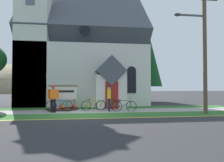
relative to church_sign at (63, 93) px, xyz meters
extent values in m
plane|color=#2B2B2D|center=(1.36, 0.57, -1.21)|extent=(140.00, 140.00, 0.00)
cube|color=#99968E|center=(1.61, -1.50, -1.21)|extent=(32.00, 2.26, 0.01)
cube|color=#2D6628|center=(1.61, -3.68, -1.21)|extent=(32.00, 2.09, 0.01)
cube|color=#2D6628|center=(1.61, 0.58, -1.21)|extent=(24.00, 1.91, 0.01)
cube|color=yellow|center=(1.61, -4.88, -1.21)|extent=(28.00, 0.16, 0.01)
cube|color=silver|center=(1.61, 5.95, 1.48)|extent=(11.45, 8.83, 5.39)
cube|color=#4C515B|center=(1.61, 5.95, 5.60)|extent=(11.95, 8.99, 8.99)
cube|color=silver|center=(-2.78, 2.86, 4.17)|extent=(2.65, 2.65, 10.76)
cube|color=silver|center=(3.67, 0.73, 0.09)|extent=(2.40, 1.60, 2.60)
cube|color=#4C515B|center=(3.67, 0.73, 1.74)|extent=(2.40, 1.80, 2.40)
cube|color=maroon|center=(3.67, -0.09, -0.16)|extent=(1.00, 0.06, 2.10)
cube|color=black|center=(5.62, 1.50, 0.89)|extent=(0.76, 0.06, 1.90)
cone|color=black|center=(5.62, 1.50, 1.84)|extent=(0.80, 0.06, 0.80)
cylinder|color=black|center=(1.61, 1.50, 5.17)|extent=(0.90, 0.06, 0.90)
cube|color=#7F6047|center=(-0.85, -0.02, -0.84)|extent=(0.12, 0.12, 0.75)
cube|color=#7F6047|center=(0.85, 0.02, -0.84)|extent=(0.12, 0.12, 0.75)
cube|color=silver|center=(0.00, 0.00, 0.01)|extent=(2.03, 0.14, 0.94)
cube|color=#7F6047|center=(0.00, 0.00, 0.54)|extent=(2.15, 0.18, 0.12)
cube|color=black|center=(0.00, -0.04, 0.12)|extent=(1.62, 0.06, 0.16)
cylinder|color=#382319|center=(0.00, -0.30, -1.16)|extent=(2.29, 2.29, 0.10)
ellipsoid|color=red|center=(0.80, -0.34, -0.99)|extent=(0.36, 0.36, 0.24)
ellipsoid|color=red|center=(-0.08, 0.01, -0.99)|extent=(0.36, 0.36, 0.24)
ellipsoid|color=#CC338C|center=(-0.50, -0.43, -0.99)|extent=(0.36, 0.36, 0.24)
ellipsoid|color=orange|center=(0.00, -0.62, -0.99)|extent=(0.36, 0.36, 0.24)
torus|color=black|center=(-0.63, -1.50, -0.85)|extent=(0.75, 0.06, 0.75)
torus|color=black|center=(0.43, -1.47, -0.85)|extent=(0.75, 0.06, 0.75)
cylinder|color=#194CA5|center=(0.07, -1.48, -0.69)|extent=(0.58, 0.06, 0.47)
cylinder|color=#194CA5|center=(-0.05, -1.48, -0.44)|extent=(0.79, 0.06, 0.09)
cylinder|color=#194CA5|center=(-0.33, -1.49, -0.66)|extent=(0.27, 0.04, 0.50)
cylinder|color=#194CA5|center=(-0.42, -1.49, -0.88)|extent=(0.43, 0.05, 0.09)
cylinder|color=#194CA5|center=(-0.54, -1.50, -0.64)|extent=(0.23, 0.04, 0.45)
cylinder|color=#194CA5|center=(0.39, -1.47, -0.66)|extent=(0.12, 0.04, 0.39)
ellipsoid|color=black|center=(-0.44, -1.49, -0.39)|extent=(0.24, 0.09, 0.05)
cylinder|color=silver|center=(0.34, -1.47, -0.45)|extent=(0.44, 0.04, 0.03)
cylinder|color=silver|center=(-0.21, -1.49, -0.91)|extent=(0.18, 0.03, 0.18)
torus|color=black|center=(3.77, -0.98, -0.87)|extent=(0.72, 0.09, 0.72)
torus|color=black|center=(2.77, -1.06, -0.87)|extent=(0.72, 0.09, 0.72)
cylinder|color=#19723F|center=(3.11, -1.03, -0.73)|extent=(0.55, 0.08, 0.43)
cylinder|color=#19723F|center=(3.22, -1.02, -0.50)|extent=(0.75, 0.09, 0.09)
cylinder|color=#19723F|center=(3.48, -1.00, -0.70)|extent=(0.26, 0.06, 0.47)
cylinder|color=#19723F|center=(3.57, -1.00, -0.90)|extent=(0.41, 0.07, 0.09)
cylinder|color=#19723F|center=(3.68, -0.99, -0.67)|extent=(0.22, 0.05, 0.42)
cylinder|color=#19723F|center=(2.81, -1.06, -0.70)|extent=(0.12, 0.04, 0.35)
ellipsoid|color=black|center=(3.59, -1.00, -0.44)|extent=(0.25, 0.10, 0.05)
cylinder|color=silver|center=(2.85, -1.05, -0.51)|extent=(0.44, 0.06, 0.03)
cylinder|color=silver|center=(3.37, -1.01, -0.92)|extent=(0.18, 0.03, 0.18)
torus|color=black|center=(1.70, -1.22, -0.87)|extent=(0.71, 0.17, 0.72)
torus|color=black|center=(2.73, -1.02, -0.87)|extent=(0.71, 0.17, 0.72)
cylinder|color=orange|center=(2.38, -1.09, -0.71)|extent=(0.56, 0.14, 0.45)
cylinder|color=orange|center=(2.27, -1.11, -0.48)|extent=(0.77, 0.18, 0.08)
cylinder|color=orange|center=(2.00, -1.16, -0.69)|extent=(0.26, 0.08, 0.48)
cylinder|color=orange|center=(1.91, -1.18, -0.90)|extent=(0.42, 0.11, 0.09)
cylinder|color=orange|center=(1.80, -1.20, -0.67)|extent=(0.22, 0.08, 0.42)
cylinder|color=orange|center=(2.69, -1.03, -0.69)|extent=(0.12, 0.06, 0.38)
ellipsoid|color=black|center=(1.89, -1.18, -0.43)|extent=(0.25, 0.12, 0.05)
cylinder|color=silver|center=(2.65, -1.04, -0.48)|extent=(0.44, 0.11, 0.03)
cylinder|color=silver|center=(2.11, -1.14, -0.92)|extent=(0.18, 0.05, 0.18)
torus|color=black|center=(3.76, -1.91, -0.87)|extent=(0.72, 0.09, 0.72)
torus|color=black|center=(4.75, -1.98, -0.87)|extent=(0.72, 0.09, 0.72)
cylinder|color=black|center=(4.41, -1.96, -0.71)|extent=(0.54, 0.07, 0.45)
cylinder|color=black|center=(4.30, -1.95, -0.48)|extent=(0.74, 0.09, 0.06)
cylinder|color=black|center=(4.05, -1.93, -0.69)|extent=(0.25, 0.05, 0.47)
cylinder|color=black|center=(3.96, -1.93, -0.89)|extent=(0.40, 0.06, 0.09)
cylinder|color=black|center=(3.85, -1.92, -0.67)|extent=(0.21, 0.05, 0.41)
cylinder|color=black|center=(4.71, -1.98, -0.68)|extent=(0.12, 0.04, 0.38)
ellipsoid|color=black|center=(3.94, -1.92, -0.44)|extent=(0.25, 0.10, 0.05)
cylinder|color=silver|center=(4.67, -1.98, -0.48)|extent=(0.44, 0.06, 0.03)
cylinder|color=silver|center=(4.15, -1.94, -0.92)|extent=(0.18, 0.03, 0.18)
cylinder|color=#191E38|center=(3.25, -1.77, -0.78)|extent=(0.15, 0.15, 0.86)
cylinder|color=#191E38|center=(3.26, -1.64, -0.78)|extent=(0.15, 0.15, 0.86)
cube|color=yellow|center=(3.26, -1.70, -0.04)|extent=(0.22, 0.49, 0.63)
sphere|color=tan|center=(3.26, -1.70, 0.39)|extent=(0.22, 0.22, 0.22)
ellipsoid|color=black|center=(3.26, -1.70, 0.45)|extent=(0.29, 0.25, 0.16)
cylinder|color=yellow|center=(3.20, -1.99, -0.01)|extent=(0.09, 0.15, 0.57)
cylinder|color=yellow|center=(3.31, -1.42, -0.01)|extent=(0.09, 0.20, 0.57)
cylinder|color=black|center=(-0.50, -2.07, -0.78)|extent=(0.15, 0.15, 0.87)
cylinder|color=black|center=(-0.33, -2.01, -0.78)|extent=(0.15, 0.15, 0.87)
cube|color=#E55914|center=(-0.41, -2.04, -0.03)|extent=(0.53, 0.34, 0.63)
sphere|color=#936B51|center=(-0.41, -2.04, 0.40)|extent=(0.22, 0.22, 0.22)
ellipsoid|color=red|center=(-0.41, -2.04, 0.46)|extent=(0.31, 0.34, 0.16)
cylinder|color=#E55914|center=(-0.71, -2.09, 0.00)|extent=(0.09, 0.12, 0.57)
cylinder|color=#E55914|center=(-0.12, -1.99, 0.00)|extent=(0.09, 0.13, 0.58)
cylinder|color=brown|center=(9.08, -3.79, 3.06)|extent=(0.24, 0.24, 8.55)
cube|color=#4C4C51|center=(8.18, -3.79, 4.94)|extent=(1.80, 0.10, 0.10)
ellipsoid|color=#3F3F44|center=(7.28, -3.79, 4.94)|extent=(0.44, 0.28, 0.20)
cylinder|color=#4C3823|center=(9.02, 7.10, -0.34)|extent=(0.36, 0.36, 1.74)
cone|color=#14471E|center=(9.02, 7.10, 3.55)|extent=(2.92, 2.92, 6.05)
ellipsoid|color=#847A5B|center=(-13.18, 65.08, -1.21)|extent=(74.22, 53.05, 20.16)
camera|label=1|loc=(1.47, -15.84, 0.43)|focal=33.29mm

